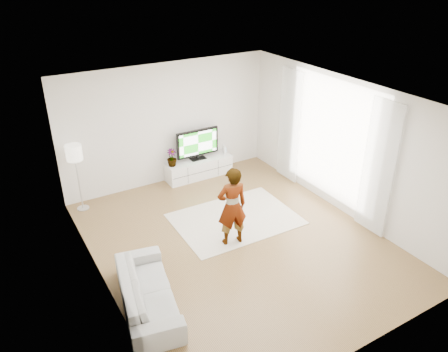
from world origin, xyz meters
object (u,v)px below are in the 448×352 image
player (232,207)px  floor_lamp (74,156)px  sofa (147,291)px  television (198,143)px  rug (235,219)px  media_console (199,168)px

player → floor_lamp: (-2.09, 2.66, 0.46)m
sofa → floor_lamp: bearing=13.4°
television → rug: television is taller
media_console → sofa: (-2.72, -3.50, 0.05)m
rug → sofa: bearing=-150.3°
sofa → floor_lamp: floor_lamp is taller
media_console → sofa: size_ratio=0.85×
player → television: bearing=-95.1°
media_console → player: bearing=-105.2°
rug → player: 1.12m
sofa → floor_lamp: (-0.12, 3.43, 0.96)m
rug → sofa: (-2.46, -1.41, 0.28)m
rug → media_console: bearing=82.9°
floor_lamp → player: bearing=-51.8°
player → floor_lamp: bearing=-41.9°
television → floor_lamp: 2.86m
sofa → floor_lamp: 3.56m
television → rug: size_ratio=0.44×
media_console → rug: (-0.26, -2.10, -0.22)m
television → floor_lamp: floor_lamp is taller
player → rug: bearing=-117.0°
player → floor_lamp: 3.42m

